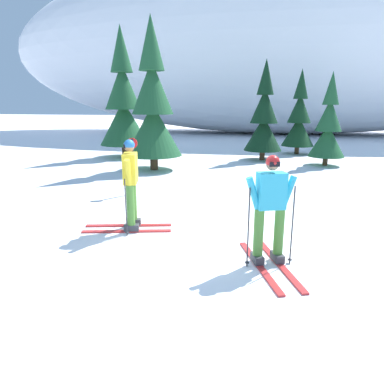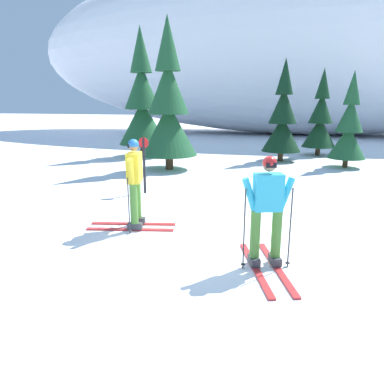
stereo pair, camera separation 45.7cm
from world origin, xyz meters
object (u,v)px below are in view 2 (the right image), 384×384
pine_tree_center_left (283,119)px  pine_tree_right (349,128)px  pine_tree_far_left (142,104)px  pine_tree_center_right (320,120)px  skier_yellow_jacket (135,182)px  pine_tree_left (169,108)px  skier_cyan_jacket (267,211)px  trail_marker_post (144,162)px

pine_tree_center_left → pine_tree_right: pine_tree_center_left is taller
pine_tree_far_left → pine_tree_center_right: pine_tree_far_left is taller
skier_yellow_jacket → pine_tree_left: pine_tree_left is taller
skier_cyan_jacket → skier_yellow_jacket: (-2.61, 1.05, 0.05)m
pine_tree_center_right → pine_tree_right: pine_tree_center_right is taller
pine_tree_far_left → pine_tree_center_right: size_ratio=1.43×
skier_cyan_jacket → pine_tree_left: bearing=119.2°
skier_cyan_jacket → pine_tree_center_left: (-0.13, 10.34, 0.87)m
pine_tree_center_left → trail_marker_post: pine_tree_center_left is taller
trail_marker_post → pine_tree_right: bearing=44.3°
skier_cyan_jacket → pine_tree_left: size_ratio=0.34×
trail_marker_post → pine_tree_left: bearing=98.3°
pine_tree_center_left → trail_marker_post: 7.52m
pine_tree_center_right → trail_marker_post: bearing=-119.7°
pine_tree_center_left → pine_tree_right: size_ratio=1.17×
skier_cyan_jacket → skier_yellow_jacket: skier_yellow_jacket is taller
skier_cyan_jacket → trail_marker_post: size_ratio=1.20×
pine_tree_far_left → pine_tree_left: (2.22, -2.79, -0.12)m
skier_yellow_jacket → pine_tree_right: bearing=59.4°
skier_cyan_jacket → pine_tree_left: 8.41m
skier_yellow_jacket → pine_tree_center_right: 12.21m
pine_tree_far_left → pine_tree_center_right: (7.79, 2.49, -0.71)m
pine_tree_far_left → pine_tree_center_left: 6.19m
pine_tree_center_left → trail_marker_post: bearing=-117.1°
pine_tree_center_right → trail_marker_post: 10.20m
skier_yellow_jacket → pine_tree_center_left: 9.64m
pine_tree_right → trail_marker_post: bearing=-135.7°
pine_tree_left → pine_tree_right: size_ratio=1.50×
skier_yellow_jacket → pine_tree_center_left: (2.48, 9.28, 0.82)m
pine_tree_center_right → pine_tree_right: (0.82, -3.11, -0.16)m
skier_yellow_jacket → pine_tree_center_right: (4.12, 11.47, 0.73)m
skier_cyan_jacket → pine_tree_center_left: size_ratio=0.44×
trail_marker_post → skier_cyan_jacket: bearing=-46.2°
pine_tree_center_left → trail_marker_post: (-3.41, -6.65, -0.88)m
pine_tree_center_left → pine_tree_left: bearing=-141.8°
pine_tree_left → pine_tree_right: (6.39, 2.16, -0.74)m
skier_yellow_jacket → trail_marker_post: size_ratio=1.16×
pine_tree_far_left → trail_marker_post: 7.07m
skier_cyan_jacket → skier_yellow_jacket: bearing=158.0°
skier_yellow_jacket → pine_tree_center_left: bearing=75.0°
pine_tree_center_left → skier_yellow_jacket: bearing=-105.0°
pine_tree_center_left → pine_tree_right: bearing=-20.6°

